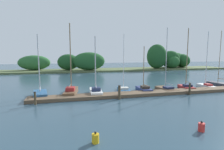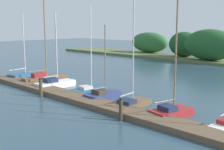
{
  "view_description": "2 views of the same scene",
  "coord_description": "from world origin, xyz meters",
  "px_view_note": "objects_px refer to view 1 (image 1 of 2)",
  "views": [
    {
      "loc": [
        -9.25,
        -5.13,
        4.81
      ],
      "look_at": [
        -4.39,
        14.85,
        2.27
      ],
      "focal_mm": 28.8,
      "sensor_mm": 36.0,
      "label": 1
    },
    {
      "loc": [
        15.37,
        0.34,
        5.63
      ],
      "look_at": [
        1.23,
        14.9,
        2.09
      ],
      "focal_mm": 46.52,
      "sensor_mm": 36.0,
      "label": 2
    }
  ],
  "objects_px": {
    "sailboat_6": "(186,86)",
    "sailboat_8": "(218,84)",
    "sailboat_5": "(166,88)",
    "mooring_piling_0": "(35,98)",
    "sailboat_0": "(40,93)",
    "sailboat_2": "(96,91)",
    "sailboat_3": "(124,89)",
    "channel_buoy_0": "(95,138)",
    "sailboat_4": "(144,89)",
    "sailboat_7": "(206,85)",
    "mooring_piling_2": "(190,89)",
    "sailboat_1": "(71,90)",
    "channel_buoy_1": "(201,127)",
    "mooring_piling_1": "(119,92)"
  },
  "relations": [
    {
      "from": "sailboat_6",
      "to": "sailboat_8",
      "type": "bearing_deg",
      "value": -70.49
    },
    {
      "from": "sailboat_5",
      "to": "mooring_piling_0",
      "type": "relative_size",
      "value": 6.48
    },
    {
      "from": "sailboat_5",
      "to": "sailboat_0",
      "type": "bearing_deg",
      "value": 83.67
    },
    {
      "from": "mooring_piling_0",
      "to": "sailboat_2",
      "type": "bearing_deg",
      "value": 25.25
    },
    {
      "from": "sailboat_3",
      "to": "channel_buoy_0",
      "type": "relative_size",
      "value": 11.14
    },
    {
      "from": "mooring_piling_0",
      "to": "sailboat_4",
      "type": "bearing_deg",
      "value": 14.03
    },
    {
      "from": "sailboat_5",
      "to": "mooring_piling_0",
      "type": "bearing_deg",
      "value": 95.72
    },
    {
      "from": "sailboat_6",
      "to": "sailboat_7",
      "type": "xyz_separation_m",
      "value": [
        3.49,
        0.44,
        -0.04
      ]
    },
    {
      "from": "sailboat_8",
      "to": "mooring_piling_2",
      "type": "bearing_deg",
      "value": 101.74
    },
    {
      "from": "sailboat_0",
      "to": "channel_buoy_0",
      "type": "distance_m",
      "value": 12.47
    },
    {
      "from": "sailboat_0",
      "to": "mooring_piling_2",
      "type": "distance_m",
      "value": 16.93
    },
    {
      "from": "sailboat_0",
      "to": "sailboat_7",
      "type": "distance_m",
      "value": 21.81
    },
    {
      "from": "sailboat_3",
      "to": "sailboat_2",
      "type": "bearing_deg",
      "value": 110.94
    },
    {
      "from": "sailboat_3",
      "to": "sailboat_1",
      "type": "bearing_deg",
      "value": 99.52
    },
    {
      "from": "sailboat_8",
      "to": "channel_buoy_0",
      "type": "relative_size",
      "value": 12.27
    },
    {
      "from": "sailboat_2",
      "to": "channel_buoy_1",
      "type": "relative_size",
      "value": 10.2
    },
    {
      "from": "sailboat_5",
      "to": "channel_buoy_1",
      "type": "distance_m",
      "value": 12.09
    },
    {
      "from": "mooring_piling_1",
      "to": "channel_buoy_1",
      "type": "bearing_deg",
      "value": -71.89
    },
    {
      "from": "sailboat_3",
      "to": "channel_buoy_1",
      "type": "height_order",
      "value": "sailboat_3"
    },
    {
      "from": "sailboat_5",
      "to": "mooring_piling_0",
      "type": "xyz_separation_m",
      "value": [
        -15.16,
        -2.8,
        0.29
      ]
    },
    {
      "from": "sailboat_0",
      "to": "sailboat_2",
      "type": "bearing_deg",
      "value": -101.81
    },
    {
      "from": "sailboat_4",
      "to": "mooring_piling_2",
      "type": "relative_size",
      "value": 4.1
    },
    {
      "from": "sailboat_4",
      "to": "channel_buoy_0",
      "type": "bearing_deg",
      "value": 148.61
    },
    {
      "from": "sailboat_6",
      "to": "channel_buoy_1",
      "type": "distance_m",
      "value": 13.72
    },
    {
      "from": "sailboat_6",
      "to": "channel_buoy_1",
      "type": "bearing_deg",
      "value": 160.08
    },
    {
      "from": "sailboat_4",
      "to": "mooring_piling_1",
      "type": "distance_m",
      "value": 5.05
    },
    {
      "from": "sailboat_5",
      "to": "channel_buoy_0",
      "type": "xyz_separation_m",
      "value": [
        -10.76,
        -11.24,
        -0.06
      ]
    },
    {
      "from": "sailboat_6",
      "to": "sailboat_0",
      "type": "bearing_deg",
      "value": 101.83
    },
    {
      "from": "sailboat_0",
      "to": "sailboat_3",
      "type": "relative_size",
      "value": 0.95
    },
    {
      "from": "sailboat_0",
      "to": "mooring_piling_1",
      "type": "relative_size",
      "value": 4.62
    },
    {
      "from": "sailboat_0",
      "to": "mooring_piling_0",
      "type": "distance_m",
      "value": 3.23
    },
    {
      "from": "sailboat_1",
      "to": "sailboat_4",
      "type": "relative_size",
      "value": 1.44
    },
    {
      "from": "sailboat_7",
      "to": "mooring_piling_1",
      "type": "distance_m",
      "value": 14.06
    },
    {
      "from": "mooring_piling_2",
      "to": "channel_buoy_0",
      "type": "xyz_separation_m",
      "value": [
        -12.22,
        -8.56,
        -0.43
      ]
    },
    {
      "from": "sailboat_5",
      "to": "sailboat_4",
      "type": "bearing_deg",
      "value": 80.46
    },
    {
      "from": "sailboat_6",
      "to": "mooring_piling_1",
      "type": "xyz_separation_m",
      "value": [
        -10.14,
        -3.01,
        0.32
      ]
    },
    {
      "from": "channel_buoy_0",
      "to": "sailboat_3",
      "type": "bearing_deg",
      "value": 66.15
    },
    {
      "from": "sailboat_6",
      "to": "mooring_piling_1",
      "type": "height_order",
      "value": "sailboat_6"
    },
    {
      "from": "sailboat_6",
      "to": "channel_buoy_0",
      "type": "xyz_separation_m",
      "value": [
        -13.89,
        -11.49,
        -0.16
      ]
    },
    {
      "from": "sailboat_2",
      "to": "mooring_piling_1",
      "type": "xyz_separation_m",
      "value": [
        2.05,
        -2.84,
        0.33
      ]
    },
    {
      "from": "sailboat_5",
      "to": "channel_buoy_1",
      "type": "height_order",
      "value": "sailboat_5"
    },
    {
      "from": "sailboat_4",
      "to": "mooring_piling_0",
      "type": "bearing_deg",
      "value": 106.82
    },
    {
      "from": "sailboat_1",
      "to": "channel_buoy_0",
      "type": "relative_size",
      "value": 12.64
    },
    {
      "from": "sailboat_4",
      "to": "mooring_piling_1",
      "type": "relative_size",
      "value": 3.82
    },
    {
      "from": "channel_buoy_0",
      "to": "channel_buoy_1",
      "type": "xyz_separation_m",
      "value": [
        6.57,
        -0.11,
        0.01
      ]
    },
    {
      "from": "sailboat_4",
      "to": "mooring_piling_1",
      "type": "xyz_separation_m",
      "value": [
        -4.04,
        -3.01,
        0.4
      ]
    },
    {
      "from": "sailboat_0",
      "to": "channel_buoy_0",
      "type": "height_order",
      "value": "sailboat_0"
    },
    {
      "from": "sailboat_7",
      "to": "sailboat_1",
      "type": "bearing_deg",
      "value": 94.67
    },
    {
      "from": "sailboat_5",
      "to": "sailboat_8",
      "type": "distance_m",
      "value": 9.09
    },
    {
      "from": "mooring_piling_2",
      "to": "channel_buoy_0",
      "type": "height_order",
      "value": "mooring_piling_2"
    }
  ]
}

